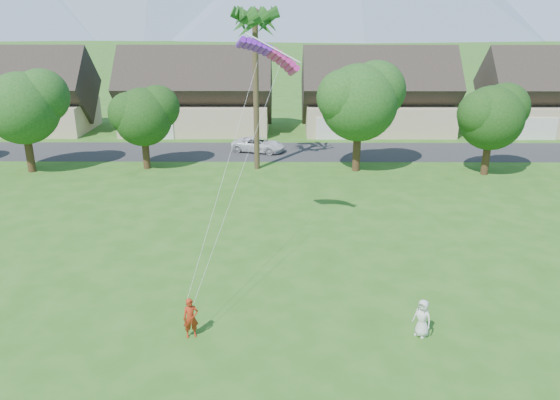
{
  "coord_description": "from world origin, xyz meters",
  "views": [
    {
      "loc": [
        0.17,
        -14.36,
        12.41
      ],
      "look_at": [
        0.0,
        10.0,
        3.8
      ],
      "focal_mm": 35.0,
      "sensor_mm": 36.0,
      "label": 1
    }
  ],
  "objects_px": {
    "kite_flyer": "(191,318)",
    "parked_car": "(259,145)",
    "watcher": "(422,318)",
    "parafoil_kite": "(270,52)"
  },
  "relations": [
    {
      "from": "watcher",
      "to": "kite_flyer",
      "type": "bearing_deg",
      "value": -134.36
    },
    {
      "from": "kite_flyer",
      "to": "watcher",
      "type": "relative_size",
      "value": 1.05
    },
    {
      "from": "kite_flyer",
      "to": "parafoil_kite",
      "type": "relative_size",
      "value": 0.5
    },
    {
      "from": "watcher",
      "to": "parked_car",
      "type": "height_order",
      "value": "watcher"
    },
    {
      "from": "kite_flyer",
      "to": "parked_car",
      "type": "xyz_separation_m",
      "value": [
        1.38,
        29.65,
        -0.17
      ]
    },
    {
      "from": "watcher",
      "to": "parafoil_kite",
      "type": "bearing_deg",
      "value": 168.45
    },
    {
      "from": "parked_car",
      "to": "parafoil_kite",
      "type": "distance_m",
      "value": 22.41
    },
    {
      "from": "kite_flyer",
      "to": "watcher",
      "type": "height_order",
      "value": "kite_flyer"
    },
    {
      "from": "watcher",
      "to": "parked_car",
      "type": "relative_size",
      "value": 0.33
    },
    {
      "from": "parafoil_kite",
      "to": "parked_car",
      "type": "bearing_deg",
      "value": 86.33
    }
  ]
}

